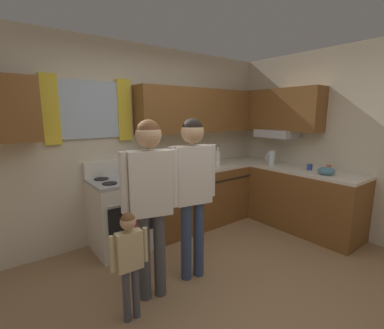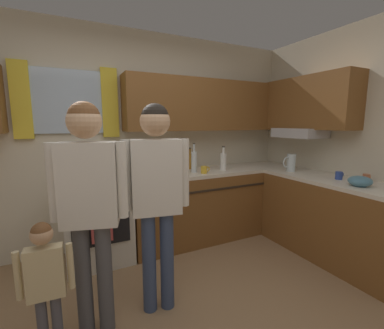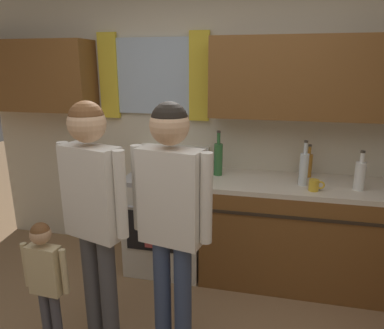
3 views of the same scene
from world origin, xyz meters
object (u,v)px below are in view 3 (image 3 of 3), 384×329
object	(u,v)px
stove_oven	(168,218)
small_child	(46,274)
adult_in_plaid	(171,207)
bottle_wine_green	(218,158)
bottle_tall_clear	(304,168)
bottle_oil_amber	(308,165)
bottle_milk_white	(360,175)
mug_mustard_yellow	(314,185)
adult_holding_child	(93,202)

from	to	relation	value
stove_oven	small_child	bearing A→B (deg)	-109.68
stove_oven	small_child	size ratio (longest dim) A/B	1.18
adult_in_plaid	bottle_wine_green	bearing A→B (deg)	84.11
bottle_tall_clear	stove_oven	bearing A→B (deg)	177.40
bottle_oil_amber	bottle_tall_clear	bearing A→B (deg)	-104.15
bottle_wine_green	bottle_milk_white	distance (m)	1.13
bottle_oil_amber	bottle_milk_white	bearing A→B (deg)	-36.21
bottle_oil_amber	adult_in_plaid	bearing A→B (deg)	-125.76
bottle_milk_white	mug_mustard_yellow	distance (m)	0.36
bottle_tall_clear	adult_holding_child	world-z (taller)	adult_holding_child
bottle_oil_amber	bottle_tall_clear	xyz separation A→B (m)	(-0.06, -0.24, 0.03)
bottle_wine_green	bottle_tall_clear	bearing A→B (deg)	-9.33
adult_holding_child	bottle_milk_white	bearing A→B (deg)	29.78
stove_oven	mug_mustard_yellow	xyz separation A→B (m)	(1.24, -0.18, 0.48)
bottle_milk_white	adult_in_plaid	world-z (taller)	adult_in_plaid
stove_oven	adult_holding_child	world-z (taller)	adult_holding_child
stove_oven	bottle_wine_green	size ratio (longest dim) A/B	2.79
small_child	bottle_wine_green	bearing A→B (deg)	55.28
mug_mustard_yellow	adult_in_plaid	world-z (taller)	adult_in_plaid
bottle_milk_white	small_child	size ratio (longest dim) A/B	0.34
bottle_tall_clear	bottle_wine_green	bearing A→B (deg)	170.67
adult_in_plaid	mug_mustard_yellow	bearing A→B (deg)	43.86
adult_holding_child	adult_in_plaid	distance (m)	0.49
bottle_wine_green	adult_in_plaid	size ratio (longest dim) A/B	0.24
stove_oven	adult_in_plaid	bearing A→B (deg)	-72.13
stove_oven	bottle_wine_green	distance (m)	0.74
adult_in_plaid	small_child	distance (m)	0.91
mug_mustard_yellow	bottle_milk_white	bearing A→B (deg)	16.41
bottle_wine_green	adult_holding_child	bearing A→B (deg)	-118.00
adult_holding_child	bottle_tall_clear	bearing A→B (deg)	37.70
stove_oven	bottle_wine_green	world-z (taller)	bottle_wine_green
bottle_tall_clear	adult_holding_child	xyz separation A→B (m)	(-1.31, -1.01, -0.00)
mug_mustard_yellow	adult_in_plaid	bearing A→B (deg)	-136.14
bottle_oil_amber	mug_mustard_yellow	distance (m)	0.37
bottle_tall_clear	small_child	size ratio (longest dim) A/B	0.39
adult_holding_child	adult_in_plaid	bearing A→B (deg)	2.55
bottle_wine_green	adult_in_plaid	distance (m)	1.11
bottle_tall_clear	adult_in_plaid	bearing A→B (deg)	-129.75
bottle_oil_amber	mug_mustard_yellow	bearing A→B (deg)	-87.20
mug_mustard_yellow	adult_holding_child	bearing A→B (deg)	-147.38
adult_holding_child	small_child	xyz separation A→B (m)	(-0.28, -0.15, -0.45)
bottle_oil_amber	bottle_milk_white	size ratio (longest dim) A/B	0.91
mug_mustard_yellow	adult_holding_child	world-z (taller)	adult_holding_child
bottle_milk_white	bottle_tall_clear	size ratio (longest dim) A/B	0.85
bottle_oil_amber	bottle_wine_green	size ratio (longest dim) A/B	0.73
bottle_milk_white	bottle_tall_clear	world-z (taller)	bottle_tall_clear
bottle_wine_green	bottle_milk_white	xyz separation A→B (m)	(1.12, -0.14, -0.03)
bottle_tall_clear	adult_in_plaid	xyz separation A→B (m)	(-0.82, -0.99, -0.00)
adult_holding_child	small_child	bearing A→B (deg)	-152.63
stove_oven	adult_holding_child	distance (m)	1.21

